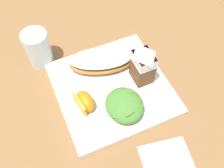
{
  "coord_description": "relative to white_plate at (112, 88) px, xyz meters",
  "views": [
    {
      "loc": [
        0.34,
        -0.15,
        0.58
      ],
      "look_at": [
        0.0,
        0.0,
        0.03
      ],
      "focal_mm": 41.83,
      "sensor_mm": 36.0,
      "label": 1
    }
  ],
  "objects": [
    {
      "name": "ground",
      "position": [
        0.0,
        0.0,
        -0.01
      ],
      "size": [
        3.0,
        3.0,
        0.0
      ],
      "primitive_type": "plane",
      "color": "olive"
    },
    {
      "name": "orange_wedge_front",
      "position": [
        0.03,
        -0.08,
        0.03
      ],
      "size": [
        0.06,
        0.05,
        0.04
      ],
      "color": "orange",
      "rests_on": "white_plate"
    },
    {
      "name": "cheesy_pizza_bread",
      "position": [
        -0.07,
        -0.0,
        0.03
      ],
      "size": [
        0.13,
        0.19,
        0.04
      ],
      "color": "#A87038",
      "rests_on": "white_plate"
    },
    {
      "name": "milk_carton",
      "position": [
        0.01,
        0.08,
        0.07
      ],
      "size": [
        0.06,
        0.05,
        0.11
      ],
      "color": "brown",
      "rests_on": "white_plate"
    },
    {
      "name": "paper_napkin",
      "position": [
        0.23,
        0.03,
        -0.01
      ],
      "size": [
        0.13,
        0.13,
        0.0
      ],
      "primitive_type": "cube",
      "rotation": [
        0.0,
        0.0,
        -0.17
      ],
      "color": "white",
      "rests_on": "ground"
    },
    {
      "name": "drinking_clear_cup",
      "position": [
        -0.17,
        -0.14,
        0.04
      ],
      "size": [
        0.07,
        0.07,
        0.11
      ],
      "primitive_type": "cylinder",
      "color": "silver",
      "rests_on": "ground"
    },
    {
      "name": "green_salad_pile",
      "position": [
        0.07,
        0.0,
        0.03
      ],
      "size": [
        0.1,
        0.09,
        0.04
      ],
      "color": "#4C8433",
      "rests_on": "white_plate"
    },
    {
      "name": "white_plate",
      "position": [
        0.0,
        0.0,
        0.0
      ],
      "size": [
        0.28,
        0.28,
        0.02
      ],
      "primitive_type": "cube",
      "color": "white",
      "rests_on": "ground"
    }
  ]
}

